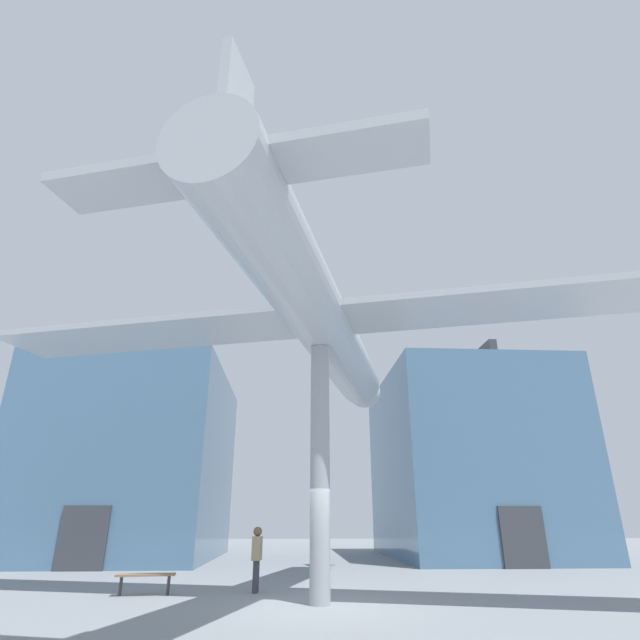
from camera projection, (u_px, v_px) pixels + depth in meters
The scene contains 7 objects.
ground_plane at pixel (320, 605), 11.29m from camera, with size 80.00×80.00×0.00m, color gray.
glass_pavilion_left at pixel (138, 462), 25.50m from camera, with size 8.45×11.50×9.62m.
glass_pavilion_right at pixel (467, 464), 26.39m from camera, with size 8.45×11.50×9.62m.
support_pylon_central at pixel (320, 465), 12.43m from camera, with size 0.49×0.49×6.15m.
suspended_airplane at pixel (322, 322), 14.07m from camera, with size 19.53×16.35×3.22m.
visitor_person at pixel (257, 554), 13.50m from camera, with size 0.27×0.43×1.62m.
plaza_bench at pixel (146, 577), 12.85m from camera, with size 1.51×0.59×0.50m.
Camera 1 is at (-0.72, -12.86, 1.83)m, focal length 28.00 mm.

